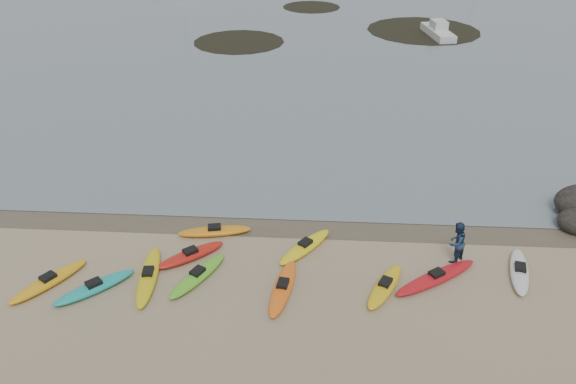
{
  "coord_description": "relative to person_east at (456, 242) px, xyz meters",
  "views": [
    {
      "loc": [
        1.33,
        -21.36,
        14.0
      ],
      "look_at": [
        0.0,
        0.0,
        1.5
      ],
      "focal_mm": 35.0,
      "sensor_mm": 36.0,
      "label": 1
    }
  ],
  "objects": [
    {
      "name": "ground",
      "position": [
        -6.94,
        2.57,
        -0.91
      ],
      "size": [
        600.0,
        600.0,
        0.0
      ],
      "primitive_type": "plane",
      "color": "tan",
      "rests_on": "ground"
    },
    {
      "name": "wet_sand",
      "position": [
        -6.94,
        2.27,
        -0.9
      ],
      "size": [
        60.0,
        60.0,
        0.0
      ],
      "primitive_type": "plane",
      "color": "brown",
      "rests_on": "ground"
    },
    {
      "name": "kelp_mats",
      "position": [
        -3.1,
        37.37,
        -0.88
      ],
      "size": [
        26.98,
        22.27,
        0.04
      ],
      "color": "black",
      "rests_on": "water"
    },
    {
      "name": "person_east",
      "position": [
        0.0,
        0.0,
        0.0
      ],
      "size": [
        1.11,
        1.11,
        1.81
      ],
      "primitive_type": "imported",
      "rotation": [
        0.0,
        0.0,
        3.92
      ],
      "color": "navy",
      "rests_on": "ground"
    },
    {
      "name": "kayaks",
      "position": [
        -7.92,
        -1.35,
        -0.74
      ],
      "size": [
        20.15,
        6.03,
        0.34
      ],
      "color": "silver",
      "rests_on": "ground"
    }
  ]
}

